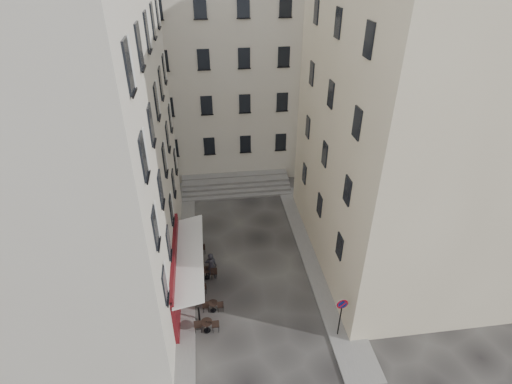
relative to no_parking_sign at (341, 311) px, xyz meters
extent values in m
plane|color=black|center=(-4.00, 3.00, -1.90)|extent=(90.00, 90.00, 0.00)
cube|color=slate|center=(-8.50, 7.00, -1.84)|extent=(2.00, 22.00, 0.12)
cube|color=slate|center=(0.50, 6.00, -1.84)|extent=(2.00, 18.00, 0.12)
cube|color=beige|center=(-14.50, 6.00, 8.10)|extent=(12.00, 16.00, 20.00)
cube|color=#C8B794|center=(6.50, 6.50, 7.10)|extent=(12.00, 14.00, 18.00)
cube|color=beige|center=(-5.00, 22.00, 7.10)|extent=(18.00, 10.00, 18.00)
cube|color=#41090F|center=(-8.42, 4.00, -0.15)|extent=(0.25, 7.00, 3.50)
cube|color=black|center=(-8.38, 4.00, -0.50)|extent=(0.06, 3.85, 2.00)
cube|color=silver|center=(-7.60, 4.00, 1.05)|extent=(1.58, 7.30, 0.41)
cube|color=slate|center=(-4.00, 14.90, -1.80)|extent=(9.00, 1.80, 0.20)
cube|color=slate|center=(-4.00, 15.35, -1.60)|extent=(9.00, 1.80, 0.20)
cube|color=slate|center=(-4.00, 15.80, -1.40)|extent=(9.00, 1.80, 0.20)
cube|color=slate|center=(-4.00, 16.25, -1.20)|extent=(9.00, 1.80, 0.20)
cylinder|color=black|center=(-7.25, 2.00, -1.45)|extent=(0.10, 0.10, 0.90)
sphere|color=black|center=(-7.25, 2.00, -0.98)|extent=(0.12, 0.12, 0.12)
cylinder|color=black|center=(-7.25, 5.50, -1.45)|extent=(0.10, 0.10, 0.90)
sphere|color=black|center=(-7.25, 5.50, -0.98)|extent=(0.12, 0.12, 0.12)
cylinder|color=black|center=(-7.25, 9.00, -1.45)|extent=(0.10, 0.10, 0.90)
sphere|color=black|center=(-7.25, 9.00, -0.98)|extent=(0.12, 0.12, 0.12)
cylinder|color=black|center=(0.00, 0.01, -0.58)|extent=(0.07, 0.07, 2.64)
cylinder|color=red|center=(0.00, 0.00, 0.48)|extent=(0.61, 0.05, 0.61)
cylinder|color=navy|center=(0.00, -0.02, 0.48)|extent=(0.44, 0.05, 0.44)
cube|color=red|center=(0.00, -0.05, 0.48)|extent=(0.36, 0.04, 0.36)
cylinder|color=black|center=(-6.85, 1.19, -1.83)|extent=(0.37, 0.37, 0.02)
cylinder|color=black|center=(-6.85, 1.19, -1.49)|extent=(0.05, 0.05, 0.72)
cylinder|color=black|center=(-6.85, 1.19, -1.16)|extent=(0.62, 0.62, 0.04)
cube|color=black|center=(-6.39, 1.19, -1.44)|extent=(0.39, 0.39, 0.92)
cube|color=black|center=(-7.32, 1.29, -1.44)|extent=(0.39, 0.39, 0.92)
cylinder|color=black|center=(-6.47, 2.54, -1.84)|extent=(0.33, 0.33, 0.02)
cylinder|color=black|center=(-6.47, 2.54, -1.54)|extent=(0.05, 0.05, 0.64)
cylinder|color=black|center=(-6.47, 2.54, -1.24)|extent=(0.55, 0.55, 0.04)
cube|color=black|center=(-6.06, 2.54, -1.49)|extent=(0.35, 0.35, 0.82)
cube|color=black|center=(-6.88, 2.63, -1.49)|extent=(0.35, 0.35, 0.82)
cylinder|color=black|center=(-7.38, 4.06, -1.84)|extent=(0.33, 0.33, 0.02)
cylinder|color=black|center=(-7.38, 4.06, -1.54)|extent=(0.05, 0.05, 0.64)
cylinder|color=black|center=(-7.38, 4.06, -1.24)|extent=(0.55, 0.55, 0.04)
cube|color=black|center=(-6.97, 4.06, -1.49)|extent=(0.35, 0.35, 0.83)
cube|color=black|center=(-7.80, 4.15, -1.49)|extent=(0.35, 0.35, 0.83)
cylinder|color=black|center=(-6.76, 5.20, -1.83)|extent=(0.37, 0.37, 0.02)
cylinder|color=black|center=(-6.76, 5.20, -1.49)|extent=(0.05, 0.05, 0.72)
cylinder|color=black|center=(-6.76, 5.20, -1.16)|extent=(0.62, 0.62, 0.04)
cube|color=black|center=(-6.30, 5.20, -1.44)|extent=(0.39, 0.39, 0.92)
cube|color=black|center=(-7.22, 5.30, -1.44)|extent=(0.39, 0.39, 0.92)
cylinder|color=black|center=(-7.39, 7.66, -1.84)|extent=(0.34, 0.34, 0.02)
cylinder|color=black|center=(-7.39, 7.66, -1.52)|extent=(0.05, 0.05, 0.67)
cylinder|color=black|center=(-7.39, 7.66, -1.22)|extent=(0.57, 0.57, 0.04)
cube|color=black|center=(-6.96, 7.66, -1.47)|extent=(0.36, 0.36, 0.86)
cube|color=black|center=(-7.82, 7.75, -1.47)|extent=(0.36, 0.36, 0.86)
imported|color=black|center=(-6.44, 5.22, -0.92)|extent=(0.72, 0.47, 1.96)
camera|label=1|loc=(-6.14, -13.27, 15.81)|focal=28.00mm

